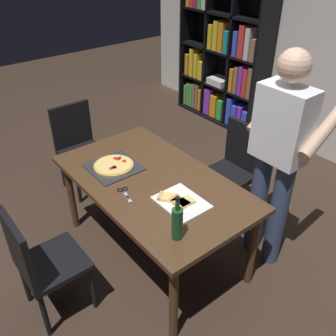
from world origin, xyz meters
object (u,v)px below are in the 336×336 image
Objects in this scene: chair_near_camera at (39,260)px; chair_far_side at (235,165)px; chair_left_end at (78,143)px; kitchen_scissors at (124,192)px; pepperoni_pizza_on_tray at (114,166)px; wine_bottle at (177,223)px; dining_table at (153,188)px; person_serving_pizza at (279,152)px; bookshelf at (224,59)px.

chair_far_side is (0.00, 1.90, 0.00)m from chair_near_camera.
chair_left_end is at bearing 143.70° from chair_near_camera.
chair_far_side is 4.54× the size of kitchen_scissors.
pepperoni_pizza_on_tray is 1.20× the size of wine_bottle.
wine_bottle reaches higher than chair_far_side.
chair_near_camera is (-0.00, -0.95, -0.16)m from dining_table.
person_serving_pizza reaches higher than chair_near_camera.
bookshelf is at bearing 120.97° from kitchen_scissors.
bookshelf reaches higher than kitchen_scissors.
wine_bottle is at bearing 0.41° from kitchen_scissors.
dining_table is 8.12× the size of kitchen_scissors.
kitchen_scissors is (0.34, -0.12, -0.01)m from pepperoni_pizza_on_tray.
chair_far_side is 2.37× the size of pepperoni_pizza_on_tray.
chair_far_side is 1.60m from chair_left_end.
chair_far_side is at bearing 36.30° from chair_left_end.
chair_near_camera is 1.84m from person_serving_pizza.
bookshelf is 6.17× the size of wine_bottle.
wine_bottle reaches higher than pepperoni_pizza_on_tray.
wine_bottle is at bearing -23.01° from dining_table.
chair_left_end is at bearing 168.76° from kitchen_scissors.
chair_near_camera reaches higher than pepperoni_pizza_on_tray.
chair_left_end is at bearing 172.37° from wine_bottle.
kitchen_scissors is (0.00, -1.20, 0.24)m from chair_far_side.
bookshelf is at bearing 129.60° from wine_bottle.
person_serving_pizza is 8.82× the size of kitchen_scissors.
pepperoni_pizza_on_tray is (-0.91, -0.87, -0.23)m from person_serving_pizza.
chair_far_side is 1.00× the size of chair_left_end.
dining_table is at bearing 22.51° from pepperoni_pizza_on_tray.
chair_left_end is (-1.29, 0.95, 0.00)m from chair_near_camera.
wine_bottle is at bearing -88.91° from person_serving_pizza.
kitchen_scissors is (0.00, 0.69, 0.24)m from chair_near_camera.
pepperoni_pizza_on_tray is at bearing 173.04° from wine_bottle.
chair_near_camera is 0.46× the size of bookshelf.
person_serving_pizza is at bearing 43.59° from pepperoni_pizza_on_tray.
wine_bottle is at bearing -7.63° from chair_left_end.
dining_table is at bearing -128.34° from person_serving_pizza.
person_serving_pizza is at bearing 91.09° from wine_bottle.
bookshelf is (-0.29, 2.37, 0.35)m from chair_left_end.
chair_far_side is at bearing 116.34° from wine_bottle.
chair_left_end is 0.51× the size of person_serving_pizza.
chair_near_camera and chair_far_side have the same top height.
bookshelf is at bearing 96.90° from chair_left_end.
dining_table is at bearing 90.00° from chair_near_camera.
person_serving_pizza is (1.87, 0.73, 0.49)m from chair_left_end.
chair_left_end is at bearing -158.69° from person_serving_pizza.
bookshelf is 2.71m from person_serving_pizza.
pepperoni_pizza_on_tray is (1.24, -2.51, -0.10)m from bookshelf.
chair_left_end is at bearing 180.00° from dining_table.
person_serving_pizza is 1.17m from kitchen_scissors.
person_serving_pizza is 4.62× the size of pepperoni_pizza_on_tray.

